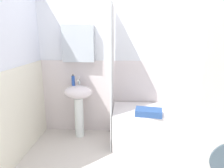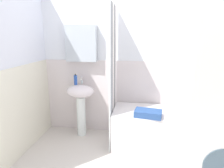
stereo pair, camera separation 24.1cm
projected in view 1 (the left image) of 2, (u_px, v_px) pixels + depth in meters
The scene contains 12 objects.
wall_back_tiled at pixel (133, 65), 3.15m from camera, with size 3.60×0.18×2.40m.
wall_left_tiled at pixel (8, 76), 2.35m from camera, with size 0.07×1.81×2.40m.
sink at pixel (78, 100), 3.10m from camera, with size 0.44×0.34×0.84m.
faucet at pixel (79, 81), 3.11m from camera, with size 0.03×0.12×0.12m.
soap_dispenser at pixel (73, 81), 3.04m from camera, with size 0.05×0.05×0.17m.
bathtub at pixel (161, 126), 2.98m from camera, with size 1.45×0.65×0.53m, color white.
shower_curtain at pixel (112, 78), 2.84m from camera, with size 0.01×0.65×2.00m.
lotion_bottle at pixel (200, 99), 3.12m from camera, with size 0.05×0.05×0.17m.
conditioner_bottle at pixel (194, 98), 3.10m from camera, with size 0.04×0.04×0.24m.
shampoo_bottle at pixel (187, 99), 3.10m from camera, with size 0.06×0.06×0.19m.
towel_folded at pixel (149, 112), 2.71m from camera, with size 0.35×0.21×0.09m, color #2B4C88.
washer_dryer_stack at pixel (218, 109), 2.04m from camera, with size 0.63×0.63×1.71m.
Camera 1 is at (-0.21, -1.88, 1.59)m, focal length 31.92 mm.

